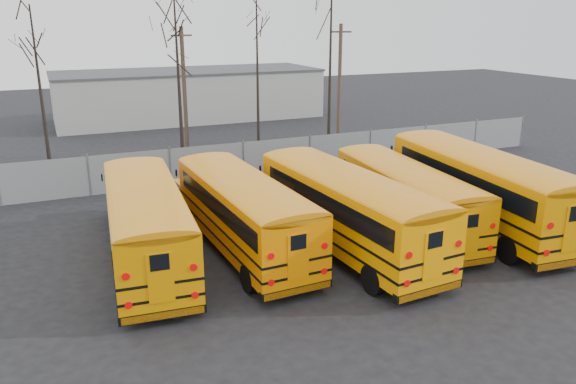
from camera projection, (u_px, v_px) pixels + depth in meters
name	position (u px, v px, depth m)	size (l,w,h in m)	color
ground	(354.00, 261.00, 20.32)	(120.00, 120.00, 0.00)	black
fence	(244.00, 160.00, 30.52)	(40.00, 0.04, 2.00)	gray
distant_building	(189.00, 95.00, 48.48)	(22.00, 8.00, 4.00)	#A2A19D
bus_a	(145.00, 217.00, 19.62)	(3.33, 10.79, 2.98)	black
bus_b	(241.00, 207.00, 20.79)	(2.84, 10.58, 2.94)	black
bus_c	(344.00, 204.00, 20.82)	(3.28, 11.23, 3.10)	black
bus_d	(403.00, 192.00, 22.78)	(3.18, 10.26, 2.83)	black
bus_e	(477.00, 182.00, 23.24)	(3.72, 11.90, 3.28)	black
utility_pole_left	(184.00, 92.00, 34.38)	(1.38, 0.52, 7.92)	#463627
utility_pole_right	(339.00, 83.00, 38.36)	(1.37, 0.62, 8.03)	#4B382A
tree_2	(41.00, 94.00, 29.71)	(0.26, 0.26, 9.08)	black
tree_3	(179.00, 87.00, 30.90)	(0.26, 0.26, 9.54)	black
tree_4	(257.00, 76.00, 34.24)	(0.26, 0.26, 10.00)	black
tree_5	(330.00, 55.00, 33.21)	(0.26, 0.26, 12.58)	black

